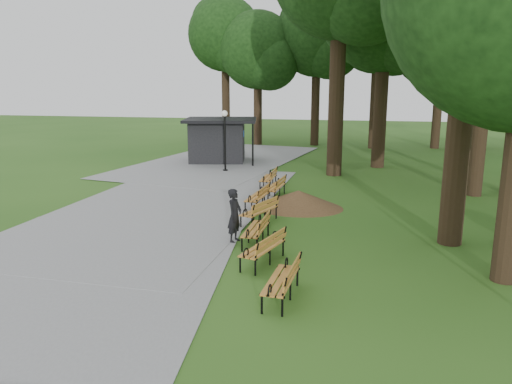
% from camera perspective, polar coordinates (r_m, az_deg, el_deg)
% --- Properties ---
extents(ground, '(100.00, 100.00, 0.00)m').
position_cam_1_polar(ground, '(16.06, -1.12, -4.58)').
color(ground, '#2A5719').
rests_on(ground, ground).
extents(path, '(12.00, 38.00, 0.06)m').
position_cam_1_polar(path, '(20.00, -10.40, -1.24)').
color(path, gray).
rests_on(path, ground).
extents(person, '(0.50, 0.67, 1.65)m').
position_cam_1_polar(person, '(14.78, -2.50, -2.77)').
color(person, black).
rests_on(person, ground).
extents(kiosk, '(4.85, 4.41, 2.65)m').
position_cam_1_polar(kiosk, '(30.10, -4.53, 6.04)').
color(kiosk, black).
rests_on(kiosk, ground).
extents(lamp_post, '(0.32, 0.32, 3.31)m').
position_cam_1_polar(lamp_post, '(26.56, -3.65, 7.44)').
color(lamp_post, black).
rests_on(lamp_post, ground).
extents(dirt_mound, '(2.90, 2.90, 0.69)m').
position_cam_1_polar(dirt_mound, '(19.02, 4.97, -0.82)').
color(dirt_mound, '#47301C').
rests_on(dirt_mound, ground).
extents(bench_0, '(0.76, 1.94, 0.88)m').
position_cam_1_polar(bench_0, '(11.08, 2.91, -10.26)').
color(bench_0, '#BC752B').
rests_on(bench_0, ground).
extents(bench_1, '(1.15, 2.00, 0.88)m').
position_cam_1_polar(bench_1, '(13.11, 0.78, -6.55)').
color(bench_1, '#BC752B').
rests_on(bench_1, ground).
extents(bench_2, '(0.66, 1.91, 0.88)m').
position_cam_1_polar(bench_2, '(14.74, -0.04, -4.37)').
color(bench_2, '#BC752B').
rests_on(bench_2, ground).
extents(bench_3, '(1.23, 2.00, 0.88)m').
position_cam_1_polar(bench_3, '(16.83, 0.36, -2.21)').
color(bench_3, '#BC752B').
rests_on(bench_3, ground).
extents(bench_4, '(0.79, 1.95, 0.88)m').
position_cam_1_polar(bench_4, '(18.88, 0.12, -0.57)').
color(bench_4, '#BC752B').
rests_on(bench_4, ground).
extents(bench_5, '(0.80, 1.95, 0.88)m').
position_cam_1_polar(bench_5, '(20.64, 2.19, 0.56)').
color(bench_5, '#BC752B').
rests_on(bench_5, ground).
extents(bench_6, '(0.64, 1.90, 0.88)m').
position_cam_1_polar(bench_6, '(22.63, 1.42, 1.64)').
color(bench_6, '#BC752B').
rests_on(bench_6, ground).
extents(lawn_tree_4, '(7.45, 7.45, 12.73)m').
position_cam_1_polar(lawn_tree_4, '(28.99, 14.91, 20.55)').
color(lawn_tree_4, black).
rests_on(lawn_tree_4, ground).
extents(tree_backdrop, '(35.52, 9.56, 16.32)m').
position_cam_1_polar(tree_backdrop, '(38.55, 17.75, 17.12)').
color(tree_backdrop, black).
rests_on(tree_backdrop, ground).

